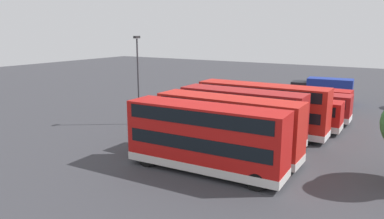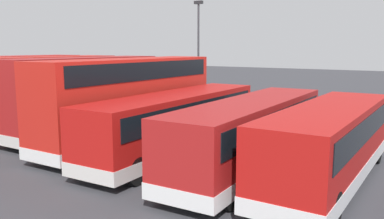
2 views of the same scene
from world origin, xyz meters
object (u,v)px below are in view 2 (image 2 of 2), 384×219
Objects in this scene: bus_single_deck_third at (177,121)px; bus_single_deck_second at (252,132)px; bus_single_deck_near_end at (330,141)px; bus_double_decker_fifth at (85,94)px; car_hatchback_silver at (239,108)px; bus_double_decker_sixth at (39,91)px; bus_double_decker_fourth at (131,99)px; lamp_post_tall at (198,48)px; bus_double_decker_seventh at (7,88)px.

bus_single_deck_second is at bearing 176.28° from bus_single_deck_third.
bus_single_deck_near_end is 1.03× the size of bus_double_decker_fifth.
bus_single_deck_near_end is 3.20m from bus_single_deck_second.
bus_single_deck_third reaches higher than car_hatchback_silver.
bus_double_decker_sixth is (10.62, -0.22, 0.82)m from bus_single_deck_third.
bus_double_decker_fourth is at bearing -3.50° from bus_single_deck_near_end.
bus_single_deck_near_end is 1.22× the size of lamp_post_tall.
bus_single_deck_near_end is 17.87m from bus_double_decker_sixth.
bus_single_deck_third is 1.14× the size of bus_double_decker_fifth.
bus_double_decker_sixth is at bearing -179.75° from bus_double_decker_seventh.
bus_single_deck_third is 10.66m from bus_double_decker_sixth.
bus_double_decker_sixth is at bearing -1.18° from bus_single_deck_third.
lamp_post_tall is (4.27, -1.12, 4.37)m from car_hatchback_silver.
lamp_post_tall is at bearing -14.66° from car_hatchback_silver.
bus_double_decker_seventh is at bearing 42.52° from car_hatchback_silver.
bus_double_decker_sixth reaches higher than bus_single_deck_third.
bus_double_decker_fifth is 0.94× the size of bus_double_decker_seventh.
bus_double_decker_fourth and bus_double_decker_fifth have the same top height.
bus_double_decker_seventh is at bearing 57.75° from lamp_post_tall.
lamp_post_tall reaches higher than bus_double_decker_seventh.
car_hatchback_silver is (-4.92, -10.33, -1.75)m from bus_double_decker_fifth.
bus_double_decker_fifth and bus_double_decker_seventh have the same top height.
car_hatchback_silver is (6.19, -11.30, -0.92)m from bus_single_deck_second.
bus_double_decker_sixth is 13.84m from car_hatchback_silver.
bus_double_decker_seventh is at bearing 1.27° from bus_double_decker_fourth.
bus_double_decker_seventh is (10.69, 0.24, -0.00)m from bus_double_decker_fourth.
bus_double_decker_fifth and bus_double_decker_sixth have the same top height.
bus_single_deck_near_end is 0.97× the size of bus_double_decker_seventh.
bus_double_decker_fifth is at bearing -172.14° from bus_double_decker_sixth.
bus_single_deck_third is 1.08× the size of bus_double_decker_seventh.
lamp_post_tall reaches higher than bus_double_decker_sixth.
lamp_post_tall reaches higher than car_hatchback_silver.
bus_double_decker_sixth is at bearing 1.73° from bus_double_decker_fourth.
bus_double_decker_fourth is at bearing 83.95° from car_hatchback_silver.
bus_double_decker_fourth is (7.32, -0.70, 0.83)m from bus_single_deck_second.
bus_single_deck_second is at bearing 178.52° from bus_double_decker_seventh.
bus_double_decker_fourth is 2.56× the size of car_hatchback_silver.
bus_double_decker_seventh reaches higher than bus_single_deck_near_end.
bus_double_decker_fifth is at bearing -3.63° from bus_single_deck_near_end.
bus_double_decker_fourth is at bearing -5.48° from bus_single_deck_second.
bus_double_decker_fifth is at bearing -175.84° from bus_double_decker_seventh.
bus_double_decker_fifth reaches higher than bus_single_deck_second.
bus_single_deck_second is at bearing 118.72° from car_hatchback_silver.
bus_double_decker_seventh reaches higher than bus_single_deck_third.
bus_double_decker_fourth is 1.13× the size of bus_double_decker_fifth.
bus_single_deck_third is (4.02, -0.26, 0.00)m from bus_single_deck_second.
bus_single_deck_third is at bearing 179.16° from bus_double_decker_seventh.
bus_single_deck_near_end is 21.23m from bus_double_decker_seventh.
lamp_post_tall is at bearing -122.25° from bus_double_decker_seventh.
bus_double_decker_fourth is at bearing 105.05° from lamp_post_tall.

